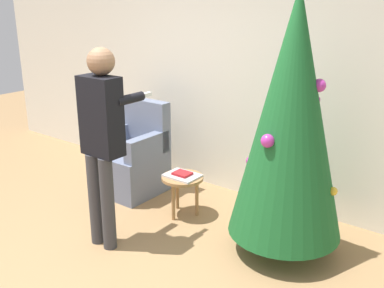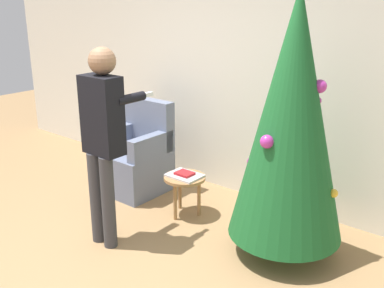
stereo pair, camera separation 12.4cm
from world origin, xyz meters
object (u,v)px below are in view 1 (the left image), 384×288
Objects in this scene: armchair at (133,160)px; side_stool at (182,182)px; christmas_tree at (291,117)px; person_standing at (102,132)px.

side_stool is at bearing -9.77° from armchair.
christmas_tree reaches higher than person_standing.
person_standing reaches higher than armchair.
armchair is at bearing 122.89° from person_standing.
christmas_tree is 2.15m from armchair.
armchair reaches higher than side_stool.
christmas_tree is 5.35× the size of side_stool.
armchair is 2.44× the size of side_stool.
christmas_tree reaches higher than side_stool.
christmas_tree is 1.58m from person_standing.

